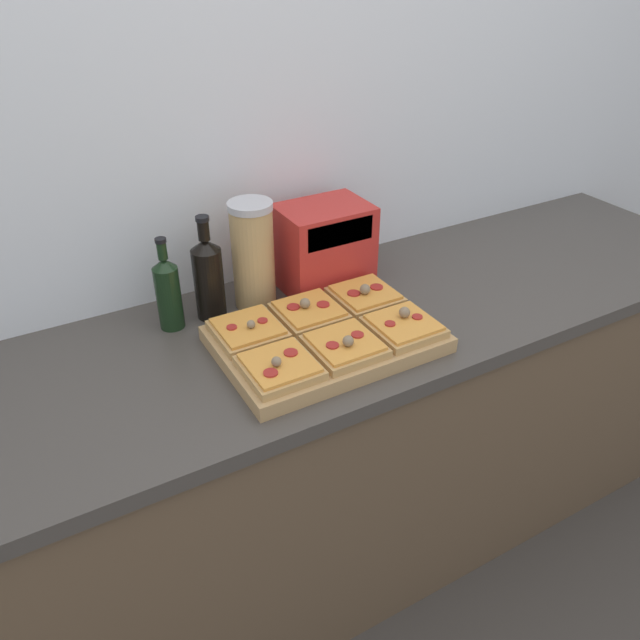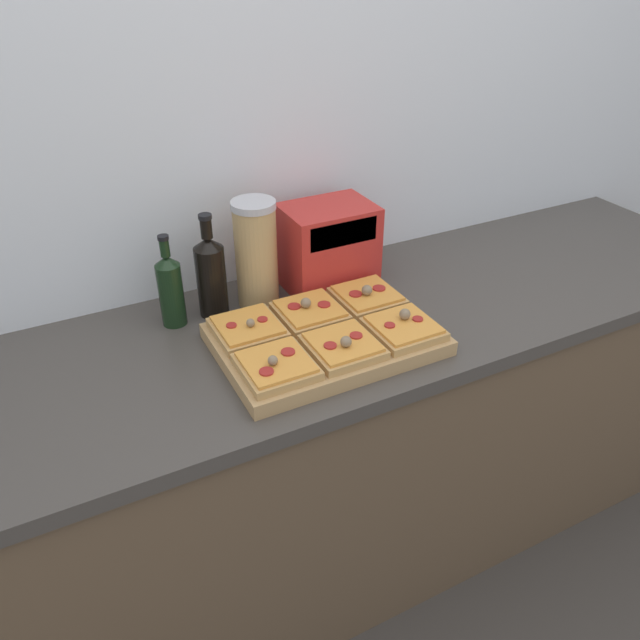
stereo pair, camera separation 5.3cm
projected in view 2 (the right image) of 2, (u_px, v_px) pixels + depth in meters
name	position (u px, v px, depth m)	size (l,w,h in m)	color
ground_plane	(382.00, 623.00, 1.86)	(12.00, 12.00, 0.00)	#3D3833
wall_back	(275.00, 149.00, 1.71)	(6.00, 0.06, 2.50)	silver
kitchen_counter	(333.00, 446.00, 1.87)	(2.63, 0.67, 0.89)	brown
cutting_board	(326.00, 339.00, 1.52)	(0.52, 0.36, 0.04)	tan
pizza_slice_back_left	(248.00, 328.00, 1.50)	(0.16, 0.16, 0.05)	tan
pizza_slice_back_center	(310.00, 311.00, 1.57)	(0.16, 0.16, 0.05)	tan
pizza_slice_back_right	(367.00, 296.00, 1.63)	(0.16, 0.16, 0.06)	tan
pizza_slice_front_left	(276.00, 366.00, 1.37)	(0.16, 0.16, 0.05)	tan
pizza_slice_front_center	(343.00, 346.00, 1.44)	(0.16, 0.16, 0.05)	tan
pizza_slice_front_right	(404.00, 328.00, 1.50)	(0.16, 0.16, 0.06)	tan
olive_oil_bottle	(170.00, 289.00, 1.57)	(0.06, 0.06, 0.25)	black
wine_bottle	(211.00, 275.00, 1.60)	(0.08, 0.08, 0.28)	black
grain_jar_tall	(256.00, 254.00, 1.63)	(0.12, 0.12, 0.29)	tan
toaster_oven	(328.00, 247.00, 1.73)	(0.27, 0.18, 0.24)	red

